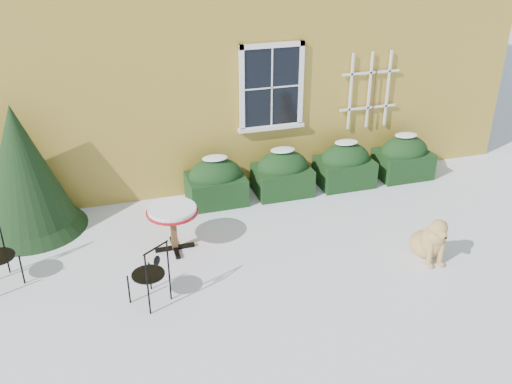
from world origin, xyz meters
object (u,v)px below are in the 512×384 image
object	(u,v)px
evergreen_shrub	(24,181)
bistro_table	(172,215)
patio_chair_near	(150,273)
dog	(431,241)

from	to	relation	value
evergreen_shrub	bistro_table	xyz separation A→B (m)	(2.21, -1.38, -0.26)
evergreen_shrub	bistro_table	bearing A→B (deg)	-32.03
patio_chair_near	dog	bearing A→B (deg)	141.55
bistro_table	patio_chair_near	xyz separation A→B (m)	(-0.53, -1.27, -0.15)
patio_chair_near	dog	world-z (taller)	patio_chair_near
bistro_table	dog	distance (m)	4.04
patio_chair_near	dog	xyz separation A→B (m)	(4.29, -0.16, -0.16)
dog	patio_chair_near	bearing A→B (deg)	-176.81
bistro_table	patio_chair_near	world-z (taller)	patio_chair_near
evergreen_shrub	dog	xyz separation A→B (m)	(5.97, -2.82, -0.57)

